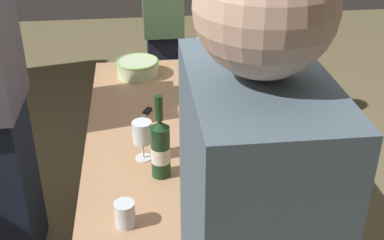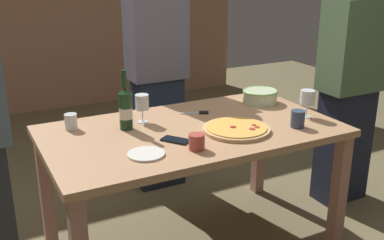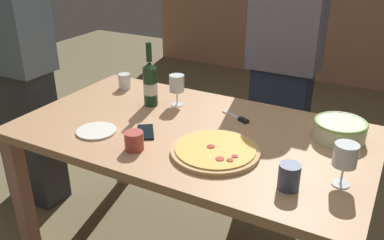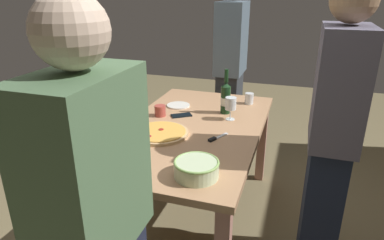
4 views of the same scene
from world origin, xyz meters
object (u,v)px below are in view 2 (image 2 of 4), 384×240
(wine_glass_near_pizza, at_px, (307,99))
(cell_phone, at_px, (176,140))
(pizza, at_px, (236,129))
(cup_amber, at_px, (71,122))
(wine_glass_by_bottle, at_px, (142,104))
(cup_spare, at_px, (197,142))
(person_guest_right, at_px, (350,87))
(pizza_knife, at_px, (198,113))
(cup_ceramic, at_px, (298,119))
(person_guest_left, at_px, (157,74))
(wine_bottle, at_px, (126,108))
(dining_table, at_px, (192,144))
(side_plate, at_px, (146,154))
(serving_bowl, at_px, (260,96))

(wine_glass_near_pizza, bearing_deg, cell_phone, 179.57)
(pizza, bearing_deg, cup_amber, 150.82)
(wine_glass_by_bottle, xyz_separation_m, cup_spare, (0.09, -0.49, -0.07))
(pizza, distance_m, cup_amber, 0.89)
(pizza, bearing_deg, person_guest_right, 11.26)
(wine_glass_near_pizza, xyz_separation_m, pizza_knife, (-0.53, 0.34, -0.11))
(pizza_knife, bearing_deg, wine_glass_by_bottle, 177.74)
(wine_glass_near_pizza, xyz_separation_m, cup_ceramic, (-0.16, -0.11, -0.06))
(cell_phone, height_order, person_guest_left, person_guest_left)
(wine_glass_by_bottle, relative_size, person_guest_left, 0.10)
(pizza, height_order, wine_bottle, wine_bottle)
(dining_table, bearing_deg, cup_spare, -113.09)
(cup_spare, relative_size, cell_phone, 0.55)
(cup_amber, xyz_separation_m, person_guest_left, (0.75, 0.57, 0.06))
(side_plate, height_order, cell_phone, same)
(person_guest_right, bearing_deg, dining_table, -0.00)
(person_guest_left, bearing_deg, pizza, 12.36)
(cup_ceramic, bearing_deg, person_guest_left, 108.16)
(person_guest_left, bearing_deg, wine_bottle, -24.04)
(serving_bowl, bearing_deg, wine_bottle, -175.79)
(cup_amber, bearing_deg, cup_spare, -50.04)
(cup_spare, height_order, side_plate, cup_spare)
(dining_table, height_order, cup_spare, cup_spare)
(cup_ceramic, xyz_separation_m, side_plate, (-0.88, 0.02, -0.04))
(side_plate, height_order, person_guest_right, person_guest_right)
(dining_table, distance_m, pizza_knife, 0.27)
(dining_table, distance_m, person_guest_left, 0.89)
(wine_glass_near_pizza, bearing_deg, serving_bowl, 101.64)
(cup_spare, bearing_deg, cup_amber, 129.96)
(cell_phone, bearing_deg, pizza, 141.27)
(side_plate, height_order, pizza_knife, pizza_knife)
(wine_glass_near_pizza, relative_size, person_guest_left, 0.10)
(pizza, relative_size, cup_ceramic, 3.83)
(pizza, xyz_separation_m, wine_glass_by_bottle, (-0.39, 0.37, 0.10))
(cup_amber, height_order, cup_ceramic, cup_ceramic)
(pizza, height_order, pizza_knife, pizza)
(serving_bowl, relative_size, wine_bottle, 0.69)
(wine_bottle, xyz_separation_m, cup_spare, (0.20, -0.43, -0.08))
(wine_bottle, xyz_separation_m, wine_glass_near_pizza, (1.00, -0.29, -0.01))
(wine_glass_by_bottle, distance_m, cup_spare, 0.51)
(cup_amber, height_order, pizza_knife, cup_amber)
(pizza_knife, bearing_deg, cup_ceramic, -50.36)
(serving_bowl, height_order, side_plate, serving_bowl)
(cup_ceramic, bearing_deg, pizza, 163.06)
(wine_glass_by_bottle, bearing_deg, wine_glass_near_pizza, -21.88)
(cup_amber, relative_size, person_guest_left, 0.05)
(side_plate, xyz_separation_m, person_guest_left, (0.52, 1.08, 0.10))
(person_guest_right, bearing_deg, wine_bottle, -6.15)
(dining_table, relative_size, wine_bottle, 4.89)
(pizza, bearing_deg, person_guest_left, 91.75)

